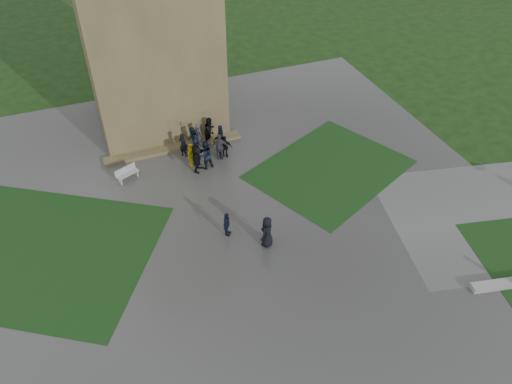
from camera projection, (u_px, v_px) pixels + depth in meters
name	position (u px, v px, depth m)	size (l,w,h in m)	color
ground	(225.00, 262.00, 24.97)	(120.00, 120.00, 0.00)	black
plaza	(213.00, 236.00, 26.40)	(34.00, 34.00, 0.02)	#393936
lawn_inset_left	(43.00, 252.00, 25.47)	(11.00, 9.00, 0.01)	black
lawn_inset_right	(330.00, 169.00, 30.90)	(9.00, 7.00, 0.01)	black
tower_plinth	(174.00, 148.00, 32.49)	(9.00, 0.80, 0.22)	brown
bench	(127.00, 173.00, 29.88)	(1.47, 0.97, 0.82)	#A5A5A1
visitor_cluster	(206.00, 143.00, 31.21)	(3.46, 4.04, 2.52)	black
pedestrian_mid	(227.00, 224.00, 26.02)	(0.86, 0.49, 1.46)	black
pedestrian_near	(267.00, 232.00, 25.35)	(0.88, 0.60, 1.80)	black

